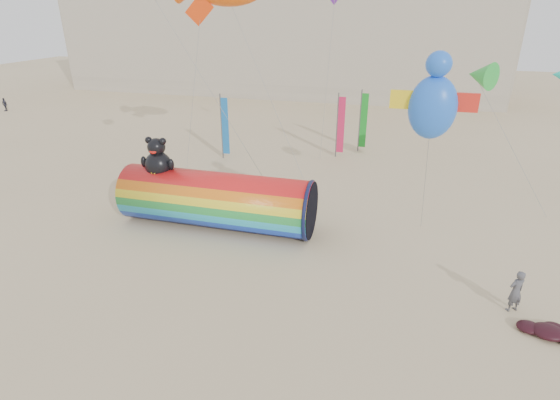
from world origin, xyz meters
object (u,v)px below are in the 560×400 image
(hotel_building, at_px, (278,16))
(fabric_bundle, at_px, (554,333))
(windsock_assembly, at_px, (216,199))
(kite_handler, at_px, (516,291))

(hotel_building, distance_m, fabric_bundle, 55.31)
(fabric_bundle, bearing_deg, windsock_assembly, 161.68)
(windsock_assembly, relative_size, kite_handler, 5.80)
(windsock_assembly, xyz_separation_m, fabric_bundle, (15.61, -5.17, -1.46))
(windsock_assembly, xyz_separation_m, kite_handler, (14.42, -3.89, -0.71))
(hotel_building, relative_size, kite_handler, 32.78)
(hotel_building, xyz_separation_m, kite_handler, (23.04, -47.40, -9.39))
(hotel_building, bearing_deg, windsock_assembly, -78.80)
(kite_handler, xyz_separation_m, fabric_bundle, (1.19, -1.28, -0.75))
(hotel_building, relative_size, windsock_assembly, 5.65)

